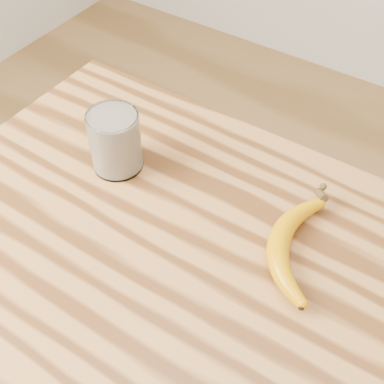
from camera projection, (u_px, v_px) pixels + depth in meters
The scene contains 4 objects.
room at pixel (255, 44), 0.43m from camera, with size 4.04×4.04×2.70m.
table at pixel (224, 362), 0.86m from camera, with size 1.20×0.80×0.90m.
smoothie_glass at pixel (115, 141), 0.94m from camera, with size 0.09×0.09×0.12m.
banana at pixel (278, 242), 0.84m from camera, with size 0.11×0.30×0.04m, color #D78900, non-canonical shape.
Camera 1 is at (0.17, -0.35, 1.59)m, focal length 50.00 mm.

